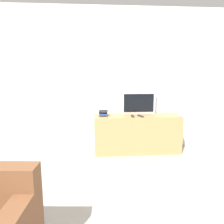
{
  "coord_description": "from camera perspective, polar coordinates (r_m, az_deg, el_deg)",
  "views": [
    {
      "loc": [
        0.08,
        -1.06,
        1.44
      ],
      "look_at": [
        0.35,
        2.33,
        0.82
      ],
      "focal_mm": 35.0,
      "sensor_mm": 36.0,
      "label": 1
    }
  ],
  "objects": [
    {
      "name": "wall_back",
      "position": [
        4.1,
        -5.66,
        8.31
      ],
      "size": [
        9.0,
        0.06,
        2.6
      ],
      "color": "silver",
      "rests_on": "ground_plane"
    },
    {
      "name": "tv_stand",
      "position": [
        4.03,
        6.51,
        -5.61
      ],
      "size": [
        1.54,
        0.47,
        0.68
      ],
      "color": "tan",
      "rests_on": "ground_plane"
    },
    {
      "name": "television",
      "position": [
        4.12,
        6.89,
        2.45
      ],
      "size": [
        0.64,
        0.09,
        0.41
      ],
      "color": "silver",
      "rests_on": "tv_stand"
    },
    {
      "name": "book_stack",
      "position": [
        3.87,
        -2.34,
        -0.28
      ],
      "size": [
        0.16,
        0.21,
        0.1
      ],
      "color": "black",
      "rests_on": "tv_stand"
    },
    {
      "name": "remote_on_stand",
      "position": [
        3.82,
        5.41,
        -1.09
      ],
      "size": [
        0.04,
        0.14,
        0.02
      ],
      "rotation": [
        0.0,
        0.0,
        -0.01
      ],
      "color": "#2D2D2D",
      "rests_on": "tv_stand"
    },
    {
      "name": "remote_secondary",
      "position": [
        3.85,
        7.45,
        -1.04
      ],
      "size": [
        0.09,
        0.17,
        0.02
      ],
      "rotation": [
        0.0,
        0.0,
        0.33
      ],
      "color": "#2D2D2D",
      "rests_on": "tv_stand"
    }
  ]
}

